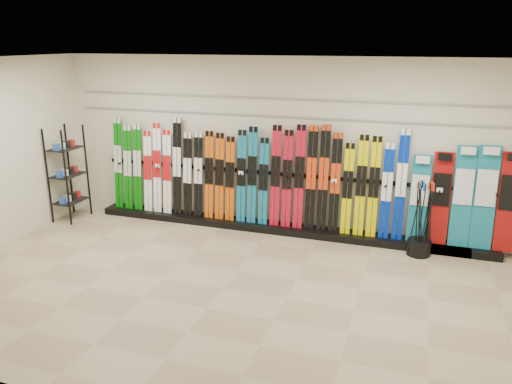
% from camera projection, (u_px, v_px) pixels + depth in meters
% --- Properties ---
extents(floor, '(8.00, 8.00, 0.00)m').
position_uv_depth(floor, '(223.00, 288.00, 6.81)').
color(floor, tan).
rests_on(floor, ground).
extents(back_wall, '(8.00, 0.00, 8.00)m').
position_uv_depth(back_wall, '(275.00, 145.00, 8.64)').
color(back_wall, beige).
rests_on(back_wall, floor).
extents(ceiling, '(8.00, 8.00, 0.00)m').
position_uv_depth(ceiling, '(218.00, 62.00, 5.93)').
color(ceiling, silver).
rests_on(ceiling, back_wall).
extents(ski_rack_base, '(8.00, 0.40, 0.12)m').
position_uv_depth(ski_rack_base, '(283.00, 228.00, 8.79)').
color(ski_rack_base, black).
rests_on(ski_rack_base, floor).
extents(skis, '(5.39, 0.18, 1.80)m').
position_uv_depth(skis, '(248.00, 177.00, 8.75)').
color(skis, '#056D07').
rests_on(skis, ski_rack_base).
extents(snowboards, '(1.57, 0.25, 1.60)m').
position_uv_depth(snowboards, '(464.00, 199.00, 7.76)').
color(snowboards, '#14728C').
rests_on(snowboards, ski_rack_base).
extents(accessory_rack, '(0.40, 0.60, 1.75)m').
position_uv_depth(accessory_rack, '(68.00, 174.00, 9.22)').
color(accessory_rack, black).
rests_on(accessory_rack, floor).
extents(pole_bin, '(0.37, 0.37, 0.25)m').
position_uv_depth(pole_bin, '(419.00, 247.00, 7.84)').
color(pole_bin, black).
rests_on(pole_bin, floor).
extents(ski_poles, '(0.36, 0.26, 1.18)m').
position_uv_depth(ski_poles, '(423.00, 219.00, 7.67)').
color(ski_poles, black).
rests_on(ski_poles, pole_bin).
extents(slatwall_rail_0, '(7.60, 0.02, 0.03)m').
position_uv_depth(slatwall_rail_0, '(275.00, 116.00, 8.47)').
color(slatwall_rail_0, gray).
rests_on(slatwall_rail_0, back_wall).
extents(slatwall_rail_1, '(7.60, 0.02, 0.03)m').
position_uv_depth(slatwall_rail_1, '(275.00, 99.00, 8.39)').
color(slatwall_rail_1, gray).
rests_on(slatwall_rail_1, back_wall).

